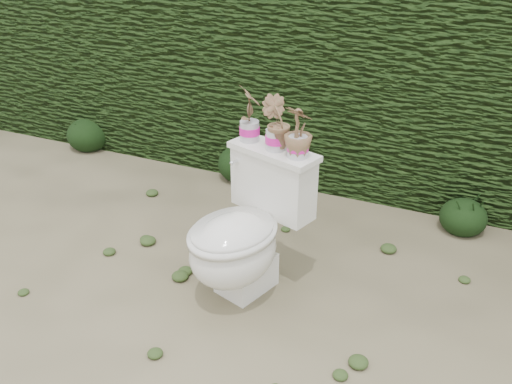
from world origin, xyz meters
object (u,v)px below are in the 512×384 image
at_px(potted_plant_left, 249,114).
at_px(toilet, 243,235).
at_px(potted_plant_right, 298,133).
at_px(potted_plant_center, 276,125).

bearing_deg(potted_plant_left, toilet, 167.68).
bearing_deg(toilet, potted_plant_right, 56.68).
distance_m(potted_plant_left, potted_plant_center, 0.18).
bearing_deg(potted_plant_right, potted_plant_center, 1.44).
distance_m(toilet, potted_plant_right, 0.62).
relative_size(toilet, potted_plant_center, 2.88).
distance_m(potted_plant_left, potted_plant_right, 0.33).
distance_m(potted_plant_center, potted_plant_right, 0.14).
relative_size(toilet, potted_plant_left, 2.65).
relative_size(potted_plant_left, potted_plant_right, 1.16).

